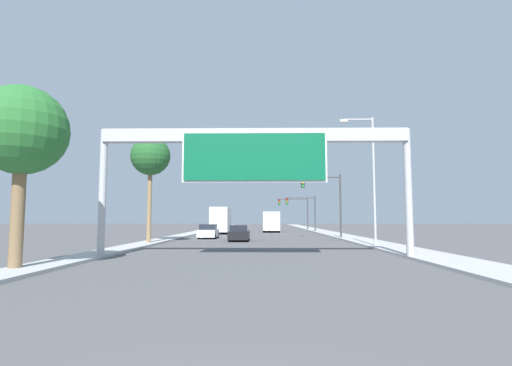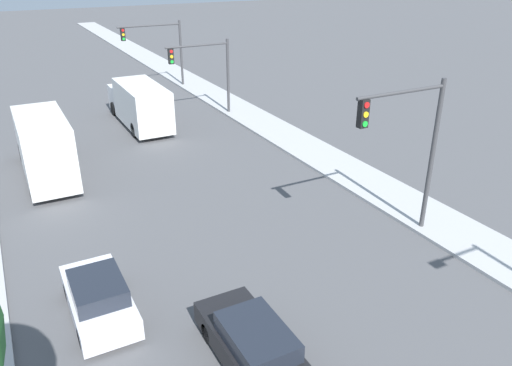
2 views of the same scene
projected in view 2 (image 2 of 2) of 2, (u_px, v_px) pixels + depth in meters
sidewalk_right at (230, 104)px, 40.10m from camera, size 3.00×120.00×0.15m
car_mid_left at (254, 346)px, 14.43m from camera, size 1.83×4.73×1.48m
car_near_left at (99, 298)px, 16.46m from camera, size 1.83×4.22×1.49m
truck_box_primary at (139, 104)px, 34.77m from camera, size 2.46×8.64×3.05m
truck_box_secondary at (44, 145)px, 26.46m from camera, size 2.34×8.18×3.57m
traffic_light_near_intersection at (412, 137)px, 19.61m from camera, size 4.31×0.32×6.68m
traffic_light_mid_block at (207, 65)px, 35.83m from camera, size 4.77×0.32×5.54m
traffic_light_far_intersection at (160, 43)px, 43.66m from camera, size 5.59×0.32×5.81m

